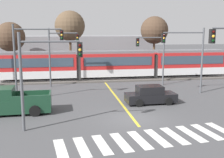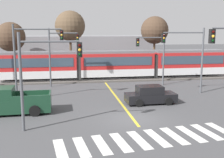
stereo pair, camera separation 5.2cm
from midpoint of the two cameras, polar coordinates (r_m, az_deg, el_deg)
The scene contains 27 objects.
ground_plane at distance 19.82m, azimuth 4.34°, elevation -8.04°, with size 200.00×200.00×0.00m, color #474749.
track_bed at distance 35.05m, azimuth -1.78°, elevation -0.01°, with size 120.00×4.00×0.18m, color #56514C.
rail_near at distance 34.32m, azimuth -1.62°, elevation 0.02°, with size 120.00×0.08×0.10m, color #939399.
rail_far at distance 35.73m, azimuth -1.93°, elevation 0.41°, with size 120.00×0.08×0.10m, color #939399.
light_rail_tram at distance 35.03m, azimuth 0.99°, elevation 3.22°, with size 28.00×2.64×3.43m.
crosswalk_stripe_0 at distance 15.20m, azimuth -10.34°, elevation -13.87°, with size 0.56×2.80×0.01m, color silver.
crosswalk_stripe_1 at distance 15.34m, azimuth -6.14°, elevation -13.53°, with size 0.56×2.80×0.01m, color silver.
crosswalk_stripe_2 at distance 15.56m, azimuth -2.06°, elevation -13.13°, with size 0.56×2.80×0.01m, color silver.
crosswalk_stripe_3 at distance 15.86m, azimuth 1.88°, elevation -12.68°, with size 0.56×2.80×0.01m, color silver.
crosswalk_stripe_4 at distance 16.22m, azimuth 5.65°, elevation -12.20°, with size 0.56×2.80×0.01m, color silver.
crosswalk_stripe_5 at distance 16.64m, azimuth 9.23°, elevation -11.69°, with size 0.56×2.80×0.01m, color silver.
crosswalk_stripe_6 at distance 17.13m, azimuth 12.60°, elevation -11.17°, with size 0.56×2.80×0.01m, color silver.
crosswalk_stripe_7 at distance 17.67m, azimuth 15.77°, elevation -10.64°, with size 0.56×2.80×0.01m, color silver.
crosswalk_stripe_8 at distance 18.27m, azimuth 18.72°, elevation -10.12°, with size 0.56×2.80×0.01m, color silver.
crosswalk_stripe_9 at distance 18.90m, azimuth 21.48°, elevation -9.61°, with size 0.56×2.80×0.01m, color silver.
lane_centre_line at distance 25.56m, azimuth 1.12°, elevation -3.92°, with size 0.20×15.66×0.01m, color gold.
sedan_crossing at distance 23.82m, azimuth 7.87°, elevation -3.30°, with size 4.24×2.00×1.52m.
pickup_truck at distance 21.99m, azimuth -19.62°, elevation -4.52°, with size 5.44×2.33×1.98m.
traffic_light_far_right at distance 31.44m, azimuth 8.65°, elevation 5.55°, with size 3.25×0.38×5.83m.
traffic_light_far_left at distance 30.87m, azimuth -10.61°, elevation 6.00°, with size 3.25×0.38×6.34m.
traffic_light_mid_left at distance 25.11m, azimuth -16.08°, elevation 5.60°, with size 4.25×0.38×6.62m.
traffic_light_mid_right at distance 27.95m, azimuth 15.43°, elevation 5.64°, with size 4.25×0.38×6.34m.
traffic_light_near_left at distance 17.27m, azimuth -13.91°, elevation 2.33°, with size 3.75×0.38×5.99m.
bare_tree_far_west at distance 40.58m, azimuth -19.89°, elevation 8.03°, with size 3.96×3.96×7.22m.
bare_tree_west at distance 38.39m, azimuth -8.48°, elevation 10.59°, with size 4.01×4.01×8.70m.
bare_tree_east at distance 41.28m, azimuth 8.70°, elevation 9.75°, with size 3.95×3.95×8.10m.
building_backdrop_far at distance 46.33m, azimuth -7.43°, elevation 5.44°, with size 24.87×6.00×5.20m, color gray.
Camera 2 is at (-4.48, -18.33, 6.07)m, focal length 45.00 mm.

